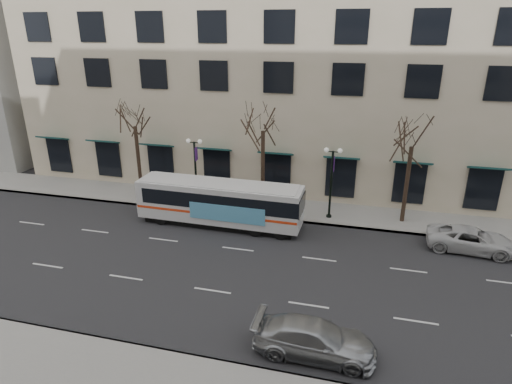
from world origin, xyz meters
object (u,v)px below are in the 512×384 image
(white_pickup, at_px, (471,240))
(tree_far_mid, at_px, (263,117))
(lamp_post_right, at_px, (331,180))
(silver_car, at_px, (314,339))
(city_bus, at_px, (221,202))
(tree_far_left, at_px, (134,114))
(tree_far_right, at_px, (414,132))
(lamp_post_left, at_px, (196,169))

(white_pickup, bearing_deg, tree_far_mid, 82.20)
(tree_far_mid, distance_m, white_pickup, 15.43)
(lamp_post_right, xyz_separation_m, silver_car, (0.65, -13.76, -2.20))
(lamp_post_right, xyz_separation_m, city_bus, (-7.13, -2.80, -1.27))
(tree_far_left, bearing_deg, tree_far_mid, 0.00)
(tree_far_left, bearing_deg, tree_far_right, 0.00)
(tree_far_left, distance_m, lamp_post_right, 15.48)
(lamp_post_left, bearing_deg, silver_car, -52.27)
(white_pickup, bearing_deg, silver_car, 149.02)
(tree_far_mid, bearing_deg, tree_far_left, -180.00)
(tree_far_right, distance_m, city_bus, 13.46)
(tree_far_left, bearing_deg, silver_car, -42.53)
(tree_far_mid, distance_m, city_bus, 6.59)
(tree_far_mid, bearing_deg, tree_far_right, -0.00)
(lamp_post_left, xyz_separation_m, white_pickup, (18.78, -2.49, -2.23))
(tree_far_mid, distance_m, lamp_post_left, 6.40)
(tree_far_mid, xyz_separation_m, silver_car, (5.66, -14.36, -6.17))
(tree_far_right, bearing_deg, white_pickup, -39.16)
(tree_far_mid, relative_size, tree_far_right, 1.06)
(tree_far_right, xyz_separation_m, lamp_post_left, (-14.99, -0.60, -3.48))
(tree_far_right, relative_size, lamp_post_right, 1.55)
(tree_far_right, xyz_separation_m, lamp_post_right, (-4.99, -0.60, -3.48))
(lamp_post_left, relative_size, silver_car, 1.02)
(tree_far_left, height_order, lamp_post_right, tree_far_left)
(tree_far_mid, distance_m, silver_car, 16.63)
(silver_car, bearing_deg, white_pickup, -35.37)
(lamp_post_left, distance_m, lamp_post_right, 10.00)
(tree_far_right, bearing_deg, tree_far_left, 180.00)
(lamp_post_left, distance_m, city_bus, 4.21)
(tree_far_left, relative_size, city_bus, 0.74)
(tree_far_mid, relative_size, city_bus, 0.75)
(tree_far_mid, xyz_separation_m, city_bus, (-2.12, -3.40, -5.23))
(city_bus, bearing_deg, silver_car, -53.57)
(tree_far_mid, bearing_deg, silver_car, -68.50)
(tree_far_right, distance_m, lamp_post_right, 6.11)
(tree_far_right, height_order, silver_car, tree_far_right)
(lamp_post_right, relative_size, city_bus, 0.46)
(tree_far_left, bearing_deg, city_bus, -23.37)
(tree_far_left, relative_size, tree_far_right, 1.03)
(tree_far_mid, bearing_deg, lamp_post_right, -6.83)
(tree_far_left, bearing_deg, lamp_post_left, -6.83)
(white_pickup, bearing_deg, lamp_post_right, 79.00)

